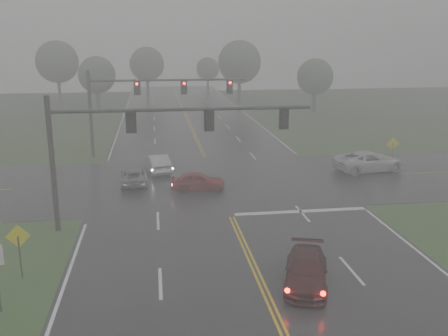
{
  "coord_description": "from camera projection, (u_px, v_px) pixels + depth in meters",
  "views": [
    {
      "loc": [
        -4.52,
        -14.56,
        10.71
      ],
      "look_at": [
        -0.19,
        16.0,
        2.63
      ],
      "focal_mm": 40.0,
      "sensor_mm": 36.0,
      "label": 1
    }
  ],
  "objects": [
    {
      "name": "stop_bar",
      "position": [
        300.0,
        212.0,
        31.68
      ],
      "size": [
        8.5,
        0.5,
        0.01
      ],
      "primitive_type": "cube",
      "color": "silver",
      "rests_on": "ground"
    },
    {
      "name": "tree_ne_a",
      "position": [
        239.0,
        62.0,
        82.08
      ],
      "size": [
        7.09,
        7.09,
        10.42
      ],
      "color": "#382D24",
      "rests_on": "ground"
    },
    {
      "name": "sedan_maroon",
      "position": [
        306.0,
        284.0,
        22.36
      ],
      "size": [
        3.18,
        4.9,
        1.32
      ],
      "primitive_type": "imported",
      "rotation": [
        0.0,
        0.0,
        -0.32
      ],
      "color": "black",
      "rests_on": "ground"
    },
    {
      "name": "sedan_red",
      "position": [
        198.0,
        190.0,
        36.16
      ],
      "size": [
        4.01,
        1.79,
        1.34
      ],
      "primitive_type": "imported",
      "rotation": [
        0.0,
        0.0,
        1.52
      ],
      "color": "maroon",
      "rests_on": "ground"
    },
    {
      "name": "signal_gantry_far",
      "position": [
        139.0,
        96.0,
        45.42
      ],
      "size": [
        14.35,
        0.4,
        7.91
      ],
      "color": "black",
      "rests_on": "ground"
    },
    {
      "name": "sign_diamond_west",
      "position": [
        19.0,
        243.0,
        22.45
      ],
      "size": [
        1.09,
        0.1,
        2.61
      ],
      "rotation": [
        0.0,
        0.0,
        0.02
      ],
      "color": "black",
      "rests_on": "ground"
    },
    {
      "name": "pickup_white",
      "position": [
        368.0,
        171.0,
        41.35
      ],
      "size": [
        6.25,
        3.62,
        1.64
      ],
      "primitive_type": "imported",
      "rotation": [
        0.0,
        0.0,
        1.73
      ],
      "color": "#BBBEC0",
      "rests_on": "ground"
    },
    {
      "name": "tree_n_far",
      "position": [
        208.0,
        69.0,
        102.4
      ],
      "size": [
        4.69,
        4.69,
        6.89
      ],
      "color": "#382D24",
      "rests_on": "ground"
    },
    {
      "name": "main_road",
      "position": [
        219.0,
        189.0,
        36.43
      ],
      "size": [
        18.0,
        160.0,
        0.02
      ],
      "primitive_type": "cube",
      "color": "black",
      "rests_on": "ground"
    },
    {
      "name": "car_grey",
      "position": [
        134.0,
        184.0,
        37.7
      ],
      "size": [
        2.15,
        4.33,
        1.18
      ],
      "primitive_type": "imported",
      "rotation": [
        0.0,
        0.0,
        3.19
      ],
      "color": "#5C5E64",
      "rests_on": "ground"
    },
    {
      "name": "sedan_silver",
      "position": [
        157.0,
        172.0,
        41.12
      ],
      "size": [
        2.36,
        4.72,
        1.49
      ],
      "primitive_type": "imported",
      "rotation": [
        0.0,
        0.0,
        3.32
      ],
      "color": "#A8ABAF",
      "rests_on": "ground"
    },
    {
      "name": "signal_gantry_near",
      "position": [
        135.0,
        135.0,
        27.92
      ],
      "size": [
        14.81,
        0.34,
        7.73
      ],
      "color": "black",
      "rests_on": "ground"
    },
    {
      "name": "tree_e_near",
      "position": [
        315.0,
        77.0,
        73.28
      ],
      "size": [
        5.33,
        5.33,
        7.82
      ],
      "color": "#382D24",
      "rests_on": "ground"
    },
    {
      "name": "tree_nw_a",
      "position": [
        97.0,
        75.0,
        74.26
      ],
      "size": [
        5.53,
        5.53,
        8.12
      ],
      "color": "#382D24",
      "rests_on": "ground"
    },
    {
      "name": "sign_diamond_east",
      "position": [
        393.0,
        148.0,
        41.6
      ],
      "size": [
        1.13,
        0.12,
        2.72
      ],
      "rotation": [
        0.0,
        0.0,
        0.06
      ],
      "color": "black",
      "rests_on": "ground"
    },
    {
      "name": "tree_n_mid",
      "position": [
        147.0,
        64.0,
        90.78
      ],
      "size": [
        6.26,
        6.26,
        9.19
      ],
      "color": "#382D24",
      "rests_on": "ground"
    },
    {
      "name": "tree_nw_b",
      "position": [
        57.0,
        62.0,
        83.28
      ],
      "size": [
        7.06,
        7.06,
        10.36
      ],
      "color": "#382D24",
      "rests_on": "ground"
    },
    {
      "name": "cross_street",
      "position": [
        215.0,
        181.0,
        38.35
      ],
      "size": [
        120.0,
        14.0,
        0.02
      ],
      "primitive_type": "cube",
      "color": "black",
      "rests_on": "ground"
    }
  ]
}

